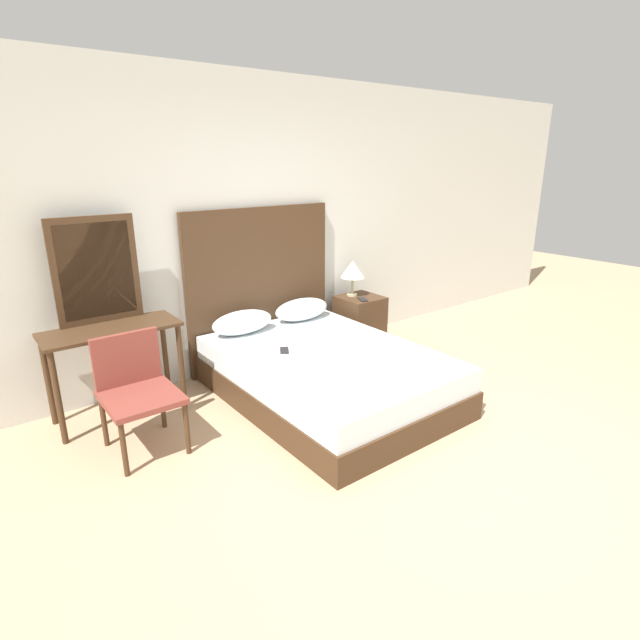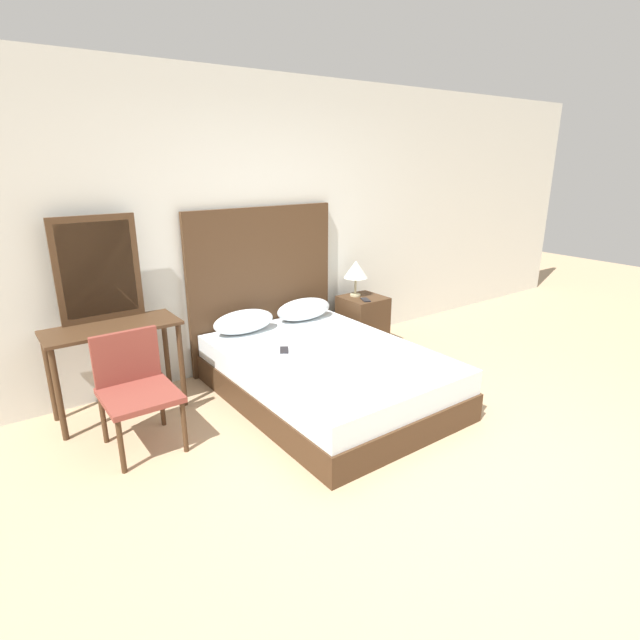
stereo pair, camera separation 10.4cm
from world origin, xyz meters
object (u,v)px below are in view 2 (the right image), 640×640
Objects in this scene: phone_on_bed at (284,350)px; bed at (327,375)px; table_lamp at (356,270)px; phone_on_nightstand at (365,300)px; chair at (135,384)px; nightstand at (363,322)px; vanity_desk at (114,343)px.

bed is at bearing -39.71° from phone_on_bed.
phone_on_nightstand is (-0.02, -0.19, -0.28)m from table_lamp.
chair is (-1.50, 0.25, 0.25)m from bed.
chair is at bearing -166.41° from table_lamp.
nightstand reaches higher than bed.
phone_on_bed is at bearing -158.01° from nightstand.
table_lamp reaches higher than vanity_desk.
bed is 1.54m from chair.
table_lamp reaches higher than phone_on_bed.
phone_on_nightstand reaches higher than nightstand.
table_lamp is 2.30× the size of phone_on_nightstand.
table_lamp is at bearing 1.82° from vanity_desk.
phone_on_nightstand is (1.27, 0.43, 0.13)m from phone_on_bed.
bed is 12.40× the size of phone_on_nightstand.
chair reaches higher than phone_on_nightstand.
nightstand is 1.46× the size of table_lamp.
phone_on_nightstand is at bearing -2.58° from vanity_desk.
vanity_desk is (-2.48, 0.11, 0.04)m from phone_on_nightstand.
bed is 2.07× the size of vanity_desk.
phone_on_nightstand is 2.49m from vanity_desk.
chair is (-2.50, -0.42, -0.10)m from phone_on_nightstand.
vanity_desk is at bearing 88.61° from chair.
chair is (-2.52, -0.61, -0.38)m from table_lamp.
phone_on_nightstand is at bearing -96.63° from table_lamp.
vanity_desk reaches higher than phone_on_nightstand.
phone_on_bed is 0.20× the size of chair.
vanity_desk is at bearing -178.18° from table_lamp.
nightstand is at bearing -65.28° from table_lamp.
chair is (-1.22, 0.01, 0.03)m from phone_on_bed.
vanity_desk is (-1.21, 0.54, 0.17)m from phone_on_bed.
bed is 1.24m from phone_on_nightstand.
table_lamp is (1.02, 0.85, 0.63)m from bed.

